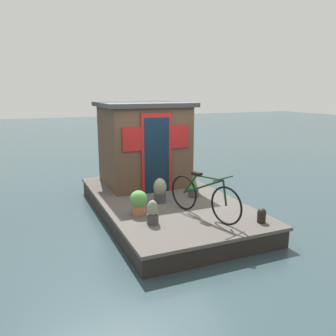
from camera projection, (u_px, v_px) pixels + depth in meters
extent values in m
plane|color=#2D4247|center=(164.00, 214.00, 7.60)|extent=(60.00, 60.00, 0.00)
cube|color=#4C4742|center=(164.00, 199.00, 7.52)|extent=(4.85, 2.73, 0.06)
cube|color=black|center=(164.00, 207.00, 7.56)|extent=(4.75, 2.68, 0.33)
cube|color=#4C3828|center=(144.00, 146.00, 8.49)|extent=(1.72, 1.88, 1.90)
cube|color=#28282B|center=(143.00, 104.00, 8.27)|extent=(1.92, 2.08, 0.10)
cube|color=#19334C|center=(157.00, 156.00, 7.73)|extent=(0.04, 0.60, 1.70)
cube|color=maroon|center=(157.00, 154.00, 7.71)|extent=(0.03, 0.72, 1.80)
cube|color=maroon|center=(180.00, 137.00, 7.86)|extent=(0.03, 0.44, 0.52)
cube|color=maroon|center=(132.00, 139.00, 7.42)|extent=(0.03, 0.44, 0.52)
torus|color=black|center=(226.00, 206.00, 5.92)|extent=(0.66, 0.24, 0.68)
torus|color=black|center=(184.00, 192.00, 6.70)|extent=(0.66, 0.24, 0.68)
cylinder|color=black|center=(202.00, 187.00, 6.29)|extent=(0.95, 0.33, 0.47)
cylinder|color=black|center=(209.00, 178.00, 6.12)|extent=(0.61, 0.22, 0.06)
cylinder|color=black|center=(190.00, 184.00, 6.53)|extent=(0.36, 0.15, 0.43)
cylinder|color=black|center=(225.00, 193.00, 5.90)|extent=(0.12, 0.07, 0.44)
cube|color=black|center=(197.00, 174.00, 6.35)|extent=(0.22, 0.16, 0.06)
cylinder|color=black|center=(223.00, 178.00, 5.88)|extent=(0.17, 0.48, 0.02)
cylinder|color=#38383D|center=(160.00, 198.00, 7.18)|extent=(0.24, 0.24, 0.18)
ellipsoid|color=gray|center=(160.00, 187.00, 7.13)|extent=(0.27, 0.27, 0.39)
cylinder|color=#B2603D|center=(139.00, 210.00, 6.47)|extent=(0.23, 0.23, 0.18)
sphere|color=#4C8942|center=(139.00, 199.00, 6.43)|extent=(0.34, 0.34, 0.34)
cylinder|color=#38383D|center=(153.00, 219.00, 6.02)|extent=(0.21, 0.21, 0.17)
ellipsoid|color=gray|center=(153.00, 208.00, 5.98)|extent=(0.19, 0.19, 0.30)
cylinder|color=#38383D|center=(193.00, 192.00, 7.54)|extent=(0.22, 0.22, 0.20)
cone|color=#387533|center=(194.00, 181.00, 7.49)|extent=(0.20, 0.20, 0.32)
cylinder|color=black|center=(261.00, 217.00, 6.08)|extent=(0.15, 0.15, 0.18)
sphere|color=black|center=(262.00, 213.00, 6.06)|extent=(0.16, 0.16, 0.16)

